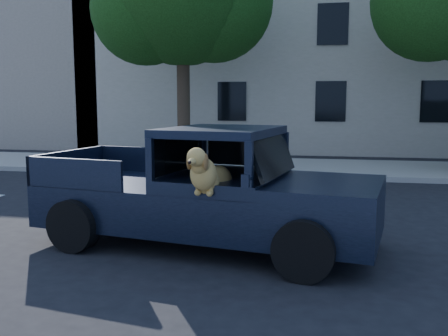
# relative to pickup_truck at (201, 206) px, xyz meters

# --- Properties ---
(ground) EXTENTS (120.00, 120.00, 0.00)m
(ground) POSITION_rel_pickup_truck_xyz_m (1.18, -0.37, -0.63)
(ground) COLOR black
(ground) RESTS_ON ground
(far_sidewalk) EXTENTS (60.00, 4.00, 0.15)m
(far_sidewalk) POSITION_rel_pickup_truck_xyz_m (1.18, 8.83, -0.55)
(far_sidewalk) COLOR gray
(far_sidewalk) RESTS_ON ground
(lane_stripes) EXTENTS (21.60, 0.14, 0.01)m
(lane_stripes) POSITION_rel_pickup_truck_xyz_m (3.18, 3.03, -0.62)
(lane_stripes) COLOR silver
(lane_stripes) RESTS_ON ground
(building_main) EXTENTS (26.00, 6.00, 9.00)m
(building_main) POSITION_rel_pickup_truck_xyz_m (4.18, 16.13, 3.87)
(building_main) COLOR beige
(building_main) RESTS_ON ground
(building_left) EXTENTS (12.00, 6.00, 8.00)m
(building_left) POSITION_rel_pickup_truck_xyz_m (-13.82, 16.13, 3.37)
(building_left) COLOR tan
(building_left) RESTS_ON ground
(pickup_truck) EXTENTS (5.44, 3.08, 1.85)m
(pickup_truck) POSITION_rel_pickup_truck_xyz_m (0.00, 0.00, 0.00)
(pickup_truck) COLOR black
(pickup_truck) RESTS_ON ground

